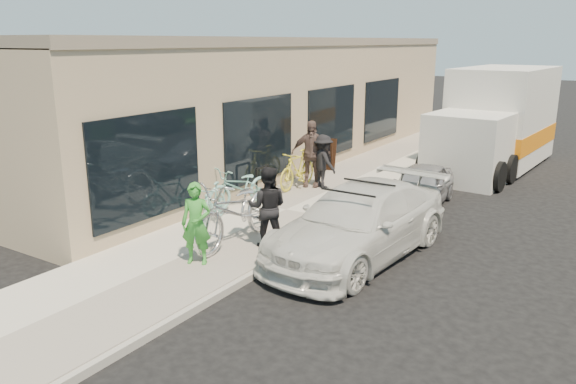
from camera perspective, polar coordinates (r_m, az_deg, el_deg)
The scene contains 17 objects.
ground at distance 10.35m, azimuth 0.08°, elevation -8.38°, with size 120.00×120.00×0.00m, color black.
sidewalk at distance 13.71m, azimuth -0.18°, elevation -2.07°, with size 3.00×34.00×0.15m, color #B9B5A7.
curb at distance 12.97m, azimuth 5.58°, elevation -3.20°, with size 0.12×34.00×0.13m, color #9E9B91.
storefront at distance 19.15m, azimuth -0.21°, elevation 9.12°, with size 3.60×20.00×4.22m.
bike_rack at distance 14.66m, azimuth -2.62°, elevation 1.39°, with size 0.07×0.59×0.83m.
sandwich_board at distance 17.87m, azimuth 3.80°, elevation 3.84°, with size 0.69×0.69×0.96m.
sedan_white at distance 11.04m, azimuth 7.23°, elevation -3.11°, with size 2.41×4.98×1.44m.
sedan_silver at distance 14.79m, azimuth 13.35°, elevation 0.62°, with size 1.25×3.10×1.06m, color #A3A3A8.
moving_truck at distance 19.97m, azimuth 20.40°, elevation 6.48°, with size 2.90×6.79×3.27m.
tandem_bike at distance 11.27m, azimuth -5.27°, elevation -1.87°, with size 0.92×2.65×1.39m, color silver.
woman_rider at distance 10.34m, azimuth -9.30°, elevation -3.19°, with size 0.56×0.37×1.53m, color green.
man_standing at distance 11.04m, azimuth -2.10°, elevation -1.54°, with size 0.79×0.62×1.63m, color black.
cruiser_bike_a at distance 12.67m, azimuth -7.67°, elevation -1.20°, with size 0.42×1.49×0.90m, color #83C4BC.
cruiser_bike_b at distance 13.82m, azimuth -4.84°, elevation 0.55°, with size 0.68×1.95×1.02m, color #83C4BC.
cruiser_bike_c at distance 15.57m, azimuth 0.96°, elevation 2.33°, with size 0.50×1.77×1.06m, color gold.
bystander_a at distance 15.63m, azimuth 3.57°, elevation 3.14°, with size 0.96×0.55×1.49m, color black.
bystander_b at distance 15.68m, azimuth 2.33°, elevation 3.91°, with size 1.09×0.46×1.86m, color brown.
Camera 1 is at (5.13, -7.99, 4.13)m, focal length 35.00 mm.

